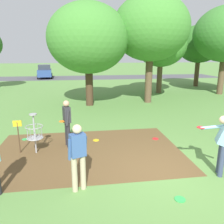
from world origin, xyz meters
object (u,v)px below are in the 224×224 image
Objects in this scene: player_waiting_left at (78,154)px; tree_mid_center at (88,39)px; parked_car_leftmost at (45,71)px; player_foreground_watching at (67,121)px; tree_near_right at (151,28)px; player_waiting_right at (222,142)px; tree_mid_left at (199,44)px; tree_mid_right at (161,45)px; frisbee_far_right at (180,199)px; frisbee_by_tee at (25,139)px; frisbee_mid_grass at (96,140)px; disc_golf_basket at (33,132)px; frisbee_scattered_a at (155,139)px.

player_waiting_left is 10.10m from tree_mid_center.
player_foreground_watching is at bearing -80.32° from parked_car_leftmost.
tree_near_right reaches higher than player_foreground_watching.
player_waiting_right is 0.24× the size of tree_near_right.
parked_car_leftmost is at bearing 147.71° from tree_mid_left.
tree_near_right reaches higher than player_waiting_right.
tree_near_right is 4.32m from tree_mid_right.
player_waiting_left is 27.91m from parked_car_leftmost.
player_waiting_left is 0.39× the size of parked_car_leftmost.
player_foreground_watching is at bearing 127.12° from frisbee_far_right.
frisbee_by_tee is 0.04× the size of tree_mid_center.
player_waiting_right is 0.39× the size of parked_car_leftmost.
tree_mid_center is at bearing 89.38° from frisbee_mid_grass.
tree_mid_left is (12.56, 14.09, 3.26)m from player_foreground_watching.
frisbee_far_right is 0.04× the size of tree_mid_right.
player_foreground_watching reaches higher than frisbee_far_right.
disc_golf_basket is 0.81× the size of player_waiting_left.
parked_car_leftmost is at bearing 103.77° from frisbee_far_right.
disc_golf_basket reaches higher than frisbee_mid_grass.
frisbee_by_tee is 5.18m from frisbee_scattered_a.
parked_car_leftmost is (-5.27, 24.31, 0.91)m from frisbee_mid_grass.
frisbee_by_tee is at bearing 119.59° from player_waiting_left.
frisbee_mid_grass is at bearing 112.71° from frisbee_far_right.
tree_mid_center is 1.45× the size of parked_car_leftmost.
tree_mid_center is (-2.29, 6.51, 4.18)m from frisbee_scattered_a.
frisbee_scattered_a is 8.62m from tree_near_right.
frisbee_far_right is at bearing -76.23° from parked_car_leftmost.
tree_mid_left is (8.28, 16.75, 3.24)m from player_waiting_right.
player_waiting_left is at bearing -115.92° from tree_near_right.
tree_near_right is at bearing 49.88° from disc_golf_basket.
frisbee_scattered_a is at bearing -4.44° from frisbee_mid_grass.
tree_mid_right is (3.04, 13.38, 3.00)m from player_waiting_right.
parked_car_leftmost is at bearing 129.56° from tree_mid_right.
parked_car_leftmost reaches higher than frisbee_mid_grass.
disc_golf_basket is 2.84m from player_waiting_left.
tree_mid_right is at bearing 55.69° from player_foreground_watching.
frisbee_by_tee is (-6.00, 3.54, -0.98)m from player_waiting_right.
player_foreground_watching is 0.28× the size of tree_mid_left.
parked_car_leftmost is at bearing 107.30° from frisbee_scattered_a.
frisbee_far_right is 0.06× the size of parked_car_leftmost.
frisbee_far_right is (4.44, -4.47, 0.00)m from frisbee_by_tee.
frisbee_scattered_a is (-0.87, 2.85, -0.98)m from player_waiting_right.
tree_mid_center is (-1.59, 10.28, 4.18)m from frisbee_far_right.
player_waiting_left reaches higher than frisbee_far_right.
player_waiting_right is 7.14× the size of frisbee_by_tee.
tree_mid_center reaches higher than frisbee_far_right.
player_foreground_watching reaches higher than disc_golf_basket.
disc_golf_basket is at bearing 140.65° from frisbee_far_right.
frisbee_by_tee is 19.90m from tree_mid_left.
player_waiting_right is 2.07m from frisbee_far_right.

